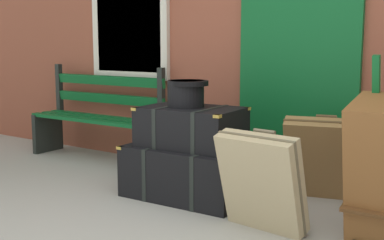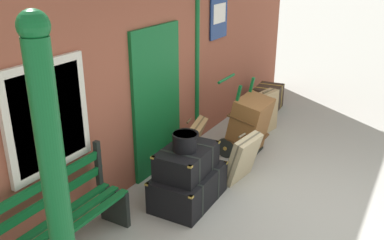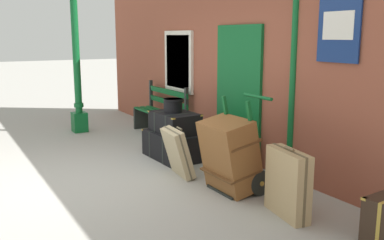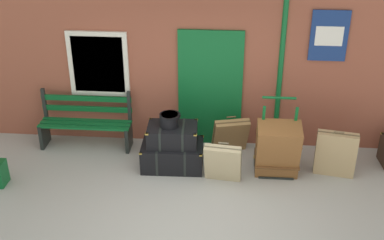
{
  "view_description": "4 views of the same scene",
  "coord_description": "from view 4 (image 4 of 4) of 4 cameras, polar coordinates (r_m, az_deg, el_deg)",
  "views": [
    {
      "loc": [
        1.78,
        -1.71,
        1.26
      ],
      "look_at": [
        -0.44,
        1.59,
        0.64
      ],
      "focal_mm": 46.69,
      "sensor_mm": 36.0,
      "label": 1
    },
    {
      "loc": [
        -4.5,
        -0.79,
        2.97
      ],
      "look_at": [
        0.06,
        1.84,
        0.9
      ],
      "focal_mm": 39.39,
      "sensor_mm": 36.0,
      "label": 2
    },
    {
      "loc": [
        5.47,
        -1.56,
        1.94
      ],
      "look_at": [
        -0.44,
        1.92,
        0.59
      ],
      "focal_mm": 40.35,
      "sensor_mm": 36.0,
      "label": 3
    },
    {
      "loc": [
        0.44,
        -5.47,
        4.57
      ],
      "look_at": [
        -0.13,
        1.55,
        0.9
      ],
      "focal_mm": 47.02,
      "sensor_mm": 36.0,
      "label": 4
    }
  ],
  "objects": [
    {
      "name": "ground_plane",
      "position": [
        7.14,
        0.07,
        -12.26
      ],
      "size": [
        60.0,
        60.0,
        0.0
      ],
      "primitive_type": "plane",
      "color": "#A3A099"
    },
    {
      "name": "steamer_trunk_base",
      "position": [
        8.34,
        -2.23,
        -3.99
      ],
      "size": [
        1.03,
        0.68,
        0.43
      ],
      "color": "black",
      "rests_on": "ground"
    },
    {
      "name": "suitcase_charcoal",
      "position": [
        8.38,
        15.98,
        -3.71
      ],
      "size": [
        0.66,
        0.3,
        0.78
      ],
      "color": "tan",
      "rests_on": "ground"
    },
    {
      "name": "porters_trolley",
      "position": [
        8.35,
        9.5,
        -3.83
      ],
      "size": [
        0.71,
        0.59,
        1.2
      ],
      "color": "black",
      "rests_on": "ground"
    },
    {
      "name": "suitcase_umber",
      "position": [
        8.66,
        4.38,
        -1.75
      ],
      "size": [
        0.67,
        0.52,
        0.69
      ],
      "color": "olive",
      "rests_on": "ground"
    },
    {
      "name": "brick_facade",
      "position": [
        8.6,
        1.41,
        7.34
      ],
      "size": [
        10.4,
        0.35,
        3.2
      ],
      "color": "brown",
      "rests_on": "ground"
    },
    {
      "name": "large_brown_trunk",
      "position": [
        8.1,
        9.69,
        -3.25
      ],
      "size": [
        0.7,
        0.6,
        0.95
      ],
      "color": "brown",
      "rests_on": "ground"
    },
    {
      "name": "suitcase_caramel",
      "position": [
        7.9,
        3.51,
        -4.88
      ],
      "size": [
        0.6,
        0.39,
        0.69
      ],
      "color": "tan",
      "rests_on": "ground"
    },
    {
      "name": "steamer_trunk_middle",
      "position": [
        8.17,
        -2.24,
        -1.69
      ],
      "size": [
        0.83,
        0.58,
        0.33
      ],
      "color": "black",
      "rests_on": "steamer_trunk_base"
    },
    {
      "name": "platform_bench",
      "position": [
        9.02,
        -11.93,
        -0.31
      ],
      "size": [
        1.6,
        0.43,
        1.01
      ],
      "color": "#0F5B28",
      "rests_on": "ground"
    },
    {
      "name": "round_hatbox",
      "position": [
        8.04,
        -2.6,
        0.07
      ],
      "size": [
        0.34,
        0.31,
        0.22
      ],
      "color": "black",
      "rests_on": "steamer_trunk_middle"
    }
  ]
}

